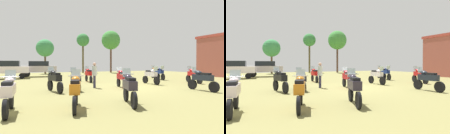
% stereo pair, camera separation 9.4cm
% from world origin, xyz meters
% --- Properties ---
extents(ground_plane, '(44.00, 52.00, 0.02)m').
position_xyz_m(ground_plane, '(0.00, 0.00, 0.01)').
color(ground_plane, olive).
extents(motorcycle_1, '(0.78, 2.21, 1.47)m').
position_xyz_m(motorcycle_1, '(6.57, 0.45, 0.74)').
color(motorcycle_1, black).
rests_on(motorcycle_1, ground).
extents(motorcycle_2, '(0.62, 2.18, 1.47)m').
position_xyz_m(motorcycle_2, '(-7.24, -4.36, 0.74)').
color(motorcycle_2, black).
rests_on(motorcycle_2, ground).
extents(motorcycle_3, '(0.62, 2.23, 1.44)m').
position_xyz_m(motorcycle_3, '(-3.87, 0.17, 0.73)').
color(motorcycle_3, black).
rests_on(motorcycle_3, ground).
extents(motorcycle_4, '(0.62, 2.20, 1.48)m').
position_xyz_m(motorcycle_4, '(3.27, -3.24, 0.75)').
color(motorcycle_4, black).
rests_on(motorcycle_4, ground).
extents(motorcycle_5, '(0.62, 2.25, 1.46)m').
position_xyz_m(motorcycle_5, '(-1.50, 5.09, 0.74)').
color(motorcycle_5, black).
rests_on(motorcycle_5, ground).
extents(motorcycle_6, '(0.76, 2.18, 1.51)m').
position_xyz_m(motorcycle_6, '(-5.17, 0.04, 0.76)').
color(motorcycle_6, black).
rests_on(motorcycle_6, ground).
extents(motorcycle_7, '(0.78, 2.22, 1.46)m').
position_xyz_m(motorcycle_7, '(6.64, 5.92, 0.74)').
color(motorcycle_7, black).
rests_on(motorcycle_7, ground).
extents(motorcycle_8, '(0.82, 2.09, 1.49)m').
position_xyz_m(motorcycle_8, '(-2.82, -4.83, 0.75)').
color(motorcycle_8, black).
rests_on(motorcycle_8, ground).
extents(motorcycle_9, '(0.80, 2.15, 1.46)m').
position_xyz_m(motorcycle_9, '(-5.03, -4.68, 0.74)').
color(motorcycle_9, black).
rests_on(motorcycle_9, ground).
extents(motorcycle_11, '(0.69, 2.22, 1.46)m').
position_xyz_m(motorcycle_11, '(-0.67, 0.02, 0.74)').
color(motorcycle_11, black).
rests_on(motorcycle_11, ground).
extents(motorcycle_12, '(0.62, 2.14, 1.48)m').
position_xyz_m(motorcycle_12, '(2.65, 1.22, 0.75)').
color(motorcycle_12, black).
rests_on(motorcycle_12, ground).
extents(motorcycle_13, '(0.68, 2.20, 1.50)m').
position_xyz_m(motorcycle_13, '(5.98, 4.37, 0.76)').
color(motorcycle_13, black).
rests_on(motorcycle_13, ground).
extents(car_2, '(4.38, 1.99, 2.00)m').
position_xyz_m(car_2, '(-8.60, 12.26, 1.19)').
color(car_2, black).
rests_on(car_2, ground).
extents(car_3, '(4.47, 2.26, 2.00)m').
position_xyz_m(car_3, '(-5.21, 14.51, 1.19)').
color(car_3, black).
rests_on(car_3, ground).
extents(person_1, '(0.47, 0.47, 1.76)m').
position_xyz_m(person_1, '(-2.37, 0.88, 1.05)').
color(person_1, '#2D2B47').
rests_on(person_1, ground).
extents(tree_1, '(2.94, 2.94, 5.79)m').
position_xyz_m(tree_1, '(-3.83, 22.24, 4.31)').
color(tree_1, brown).
rests_on(tree_1, ground).
extents(tree_3, '(3.50, 3.50, 7.83)m').
position_xyz_m(tree_3, '(7.74, 20.83, 6.05)').
color(tree_3, brown).
rests_on(tree_3, ground).
extents(tree_5, '(2.30, 2.30, 7.15)m').
position_xyz_m(tree_5, '(2.70, 22.03, 5.87)').
color(tree_5, brown).
rests_on(tree_5, ground).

